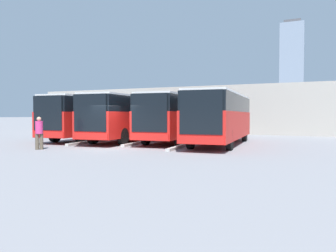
% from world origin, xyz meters
% --- Properties ---
extents(ground_plane, '(600.00, 600.00, 0.00)m').
position_xyz_m(ground_plane, '(0.00, 0.00, 0.00)').
color(ground_plane, gray).
extents(bus_0, '(3.23, 10.80, 3.29)m').
position_xyz_m(bus_0, '(-5.20, -4.72, 1.83)').
color(bus_0, red).
rests_on(bus_0, ground_plane).
extents(curb_divider_0, '(0.74, 7.25, 0.15)m').
position_xyz_m(curb_divider_0, '(-3.47, -3.14, 0.07)').
color(curb_divider_0, '#B2B2AD').
rests_on(curb_divider_0, ground_plane).
extents(bus_1, '(3.23, 10.80, 3.29)m').
position_xyz_m(bus_1, '(-1.73, -5.86, 1.83)').
color(bus_1, red).
rests_on(bus_1, ground_plane).
extents(curb_divider_1, '(0.74, 7.25, 0.15)m').
position_xyz_m(curb_divider_1, '(0.00, -4.29, 0.07)').
color(curb_divider_1, '#B2B2AD').
rests_on(curb_divider_1, ground_plane).
extents(bus_2, '(3.23, 10.80, 3.29)m').
position_xyz_m(bus_2, '(1.73, -4.97, 1.83)').
color(bus_2, red).
rests_on(bus_2, ground_plane).
extents(curb_divider_2, '(0.74, 7.25, 0.15)m').
position_xyz_m(curb_divider_2, '(3.47, -3.40, 0.07)').
color(curb_divider_2, '#B2B2AD').
rests_on(curb_divider_2, ground_plane).
extents(bus_3, '(3.23, 10.80, 3.29)m').
position_xyz_m(bus_3, '(5.20, -5.18, 1.83)').
color(bus_3, red).
rests_on(bus_3, ground_plane).
extents(pedestrian, '(0.57, 0.57, 1.82)m').
position_xyz_m(pedestrian, '(3.25, 2.37, 0.98)').
color(pedestrian, brown).
rests_on(pedestrian, ground_plane).
extents(station_building, '(42.00, 14.77, 4.98)m').
position_xyz_m(station_building, '(0.00, -22.51, 2.52)').
color(station_building, '#A8A399').
rests_on(station_building, ground_plane).
extents(office_tower, '(16.40, 16.40, 70.74)m').
position_xyz_m(office_tower, '(4.47, -240.78, 34.77)').
color(office_tower, '#7F8EA3').
rests_on(office_tower, ground_plane).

